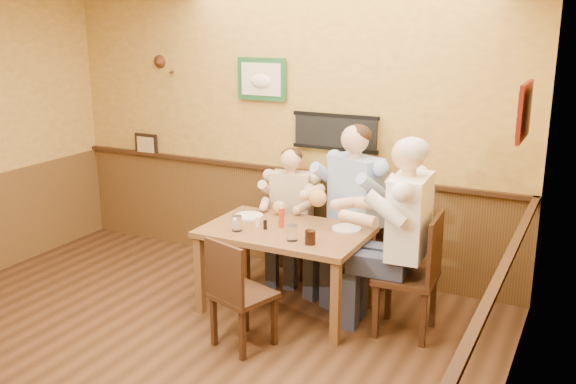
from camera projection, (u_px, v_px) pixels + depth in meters
name	position (u px, v px, depth m)	size (l,w,h in m)	color
room	(141.00, 145.00, 4.32)	(5.02, 5.03, 2.81)	#351E0F
dining_table	(285.00, 239.00, 5.56)	(1.40, 0.90, 0.75)	brown
chair_back_left	(292.00, 236.00, 6.39)	(0.38, 0.38, 0.82)	#3A2112
chair_back_right	(355.00, 240.00, 5.99)	(0.46, 0.46, 1.00)	#3A2112
chair_right_end	(407.00, 274.00, 5.18)	(0.47, 0.47, 1.02)	#3A2112
chair_near_side	(244.00, 292.00, 4.98)	(0.42, 0.42, 0.90)	#3A2112
diner_tan_shirt	(292.00, 219.00, 6.35)	(0.54, 0.54, 1.17)	beige
diner_blue_polo	(355.00, 218.00, 5.94)	(0.66, 0.66, 1.43)	#8BA4D1
diner_white_elder	(408.00, 248.00, 5.12)	(0.68, 0.68, 1.46)	white
water_glass_left	(237.00, 223.00, 5.47)	(0.09, 0.09, 0.13)	white
water_glass_mid	(292.00, 233.00, 5.23)	(0.09, 0.09, 0.13)	white
cola_tumbler	(310.00, 237.00, 5.15)	(0.09, 0.09, 0.11)	black
hot_sauce_bottle	(281.00, 216.00, 5.56)	(0.05, 0.05, 0.19)	red
salt_shaker	(257.00, 222.00, 5.59)	(0.03, 0.03, 0.08)	silver
pepper_shaker	(265.00, 225.00, 5.52)	(0.03, 0.03, 0.08)	black
plate_far_left	(249.00, 216.00, 5.87)	(0.26, 0.26, 0.02)	white
plate_far_right	(347.00, 228.00, 5.52)	(0.25, 0.25, 0.02)	white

